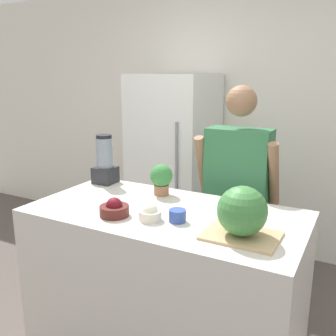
# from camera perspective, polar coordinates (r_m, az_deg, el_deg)

# --- Properties ---
(wall_back) EXTENTS (8.00, 0.06, 2.60)m
(wall_back) POSITION_cam_1_polar(r_m,az_deg,el_deg) (3.72, 12.58, 7.17)
(wall_back) COLOR white
(wall_back) RESTS_ON ground_plane
(counter_island) EXTENTS (1.61, 0.83, 0.95)m
(counter_island) POSITION_cam_1_polar(r_m,az_deg,el_deg) (2.42, -0.48, -17.06)
(counter_island) COLOR beige
(counter_island) RESTS_ON ground_plane
(refrigerator) EXTENTS (0.70, 0.75, 1.73)m
(refrigerator) POSITION_cam_1_polar(r_m,az_deg,el_deg) (3.64, 1.00, 0.41)
(refrigerator) COLOR white
(refrigerator) RESTS_ON ground_plane
(person) EXTENTS (0.59, 0.26, 1.66)m
(person) POSITION_cam_1_polar(r_m,az_deg,el_deg) (2.80, 10.43, -4.57)
(person) COLOR #4C608C
(person) RESTS_ON ground_plane
(cutting_board) EXTENTS (0.36, 0.27, 0.01)m
(cutting_board) POSITION_cam_1_polar(r_m,az_deg,el_deg) (1.91, 11.11, -10.07)
(cutting_board) COLOR tan
(cutting_board) RESTS_ON counter_island
(watermelon) EXTENTS (0.25, 0.25, 0.25)m
(watermelon) POSITION_cam_1_polar(r_m,az_deg,el_deg) (1.86, 11.23, -6.44)
(watermelon) COLOR #3D7F3D
(watermelon) RESTS_ON cutting_board
(bowl_cherries) EXTENTS (0.17, 0.17, 0.11)m
(bowl_cherries) POSITION_cam_1_polar(r_m,az_deg,el_deg) (2.15, -8.19, -6.21)
(bowl_cherries) COLOR #511E19
(bowl_cherries) RESTS_ON counter_island
(bowl_cream) EXTENTS (0.13, 0.13, 0.10)m
(bowl_cream) POSITION_cam_1_polar(r_m,az_deg,el_deg) (2.06, -2.69, -6.94)
(bowl_cream) COLOR beige
(bowl_cream) RESTS_ON counter_island
(bowl_small_blue) EXTENTS (0.09, 0.09, 0.07)m
(bowl_small_blue) POSITION_cam_1_polar(r_m,az_deg,el_deg) (2.05, 1.45, -7.28)
(bowl_small_blue) COLOR #334C9E
(bowl_small_blue) RESTS_ON counter_island
(blender) EXTENTS (0.15, 0.15, 0.36)m
(blender) POSITION_cam_1_polar(r_m,az_deg,el_deg) (2.77, -9.61, 0.93)
(blender) COLOR #28282D
(blender) RESTS_ON counter_island
(potted_plant) EXTENTS (0.15, 0.15, 0.21)m
(potted_plant) POSITION_cam_1_polar(r_m,az_deg,el_deg) (2.47, -1.02, -1.53)
(potted_plant) COLOR #996647
(potted_plant) RESTS_ON counter_island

